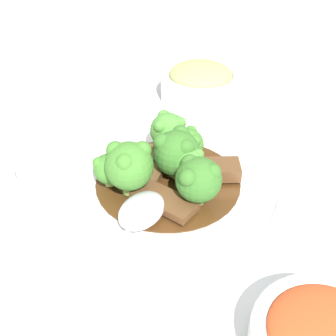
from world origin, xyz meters
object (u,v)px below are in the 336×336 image
object	(u,v)px
broccoli_floret_6	(176,151)
broccoli_floret_5	(129,165)
broccoli_floret_1	(197,180)
serving_spoon	(134,221)
beef_strip_0	(165,201)
broccoli_floret_0	(187,144)
beef_strip_1	(143,154)
beef_strip_3	(137,170)
broccoli_floret_2	(190,164)
main_plate	(168,185)
broccoli_floret_3	(109,168)
beef_strip_2	(217,170)
broccoli_floret_4	(168,130)
side_bowl_appetizer	(200,83)

from	to	relation	value
broccoli_floret_6	broccoli_floret_5	bearing A→B (deg)	-96.36
broccoli_floret_1	broccoli_floret_5	xyz separation A→B (m)	(-0.06, -0.04, 0.01)
serving_spoon	broccoli_floret_6	bearing A→B (deg)	114.37
broccoli_floret_5	broccoli_floret_6	size ratio (longest dim) A/B	1.09
beef_strip_0	broccoli_floret_0	distance (m)	0.08
beef_strip_1	serving_spoon	size ratio (longest dim) A/B	0.27
beef_strip_3	broccoli_floret_5	world-z (taller)	broccoli_floret_5
beef_strip_1	broccoli_floret_1	xyz separation A→B (m)	(0.10, -0.01, 0.02)
broccoli_floret_2	broccoli_floret_5	size ratio (longest dim) A/B	0.73
main_plate	beef_strip_1	xyz separation A→B (m)	(-0.05, 0.00, 0.02)
broccoli_floret_1	broccoli_floret_3	world-z (taller)	broccoli_floret_1
beef_strip_2	serving_spoon	world-z (taller)	beef_strip_2
main_plate	broccoli_floret_6	size ratio (longest dim) A/B	4.75
broccoli_floret_4	serving_spoon	xyz separation A→B (m)	(0.08, -0.11, -0.02)
broccoli_floret_5	side_bowl_appetizer	xyz separation A→B (m)	(-0.13, 0.22, -0.03)
broccoli_floret_0	broccoli_floret_2	world-z (taller)	broccoli_floret_2
broccoli_floret_5	side_bowl_appetizer	world-z (taller)	broccoli_floret_5
beef_strip_2	serving_spoon	xyz separation A→B (m)	(0.01, -0.12, -0.00)
broccoli_floret_6	broccoli_floret_0	bearing A→B (deg)	109.73
beef_strip_2	beef_strip_1	bearing A→B (deg)	-151.00
beef_strip_0	broccoli_floret_2	xyz separation A→B (m)	(-0.01, 0.04, 0.02)
broccoli_floret_1	broccoli_floret_3	size ratio (longest dim) A/B	1.38
main_plate	beef_strip_0	xyz separation A→B (m)	(0.03, -0.03, 0.01)
broccoli_floret_5	serving_spoon	bearing A→B (deg)	-32.08
beef_strip_1	broccoli_floret_2	distance (m)	0.07
broccoli_floret_1	broccoli_floret_4	bearing A→B (deg)	157.57
broccoli_floret_4	beef_strip_3	bearing A→B (deg)	-76.94
broccoli_floret_0	broccoli_floret_4	bearing A→B (deg)	-174.91
broccoli_floret_0	broccoli_floret_1	world-z (taller)	broccoli_floret_1
broccoli_floret_5	beef_strip_0	bearing A→B (deg)	21.94
beef_strip_0	beef_strip_1	world-z (taller)	beef_strip_1
broccoli_floret_1	serving_spoon	bearing A→B (deg)	-99.46
broccoli_floret_3	broccoli_floret_2	bearing A→B (deg)	50.22
broccoli_floret_0	broccoli_floret_5	bearing A→B (deg)	-88.16
broccoli_floret_5	beef_strip_2	bearing A→B (deg)	67.21
beef_strip_2	broccoli_floret_5	size ratio (longest dim) A/B	0.97
beef_strip_1	beef_strip_3	size ratio (longest dim) A/B	0.81
beef_strip_0	broccoli_floret_1	world-z (taller)	broccoli_floret_1
beef_strip_3	broccoli_floret_3	world-z (taller)	broccoli_floret_3
beef_strip_1	broccoli_floret_1	world-z (taller)	broccoli_floret_1
broccoli_floret_2	side_bowl_appetizer	xyz separation A→B (m)	(-0.16, 0.16, -0.02)
broccoli_floret_2	broccoli_floret_4	distance (m)	0.07
beef_strip_1	broccoli_floret_1	distance (m)	0.10
broccoli_floret_0	broccoli_floret_3	xyz separation A→B (m)	(-0.02, -0.09, -0.00)
main_plate	broccoli_floret_1	bearing A→B (deg)	-3.03
beef_strip_1	broccoli_floret_5	distance (m)	0.07
broccoli_floret_3	broccoli_floret_5	world-z (taller)	broccoli_floret_5
beef_strip_1	beef_strip_2	bearing A→B (deg)	29.00
broccoli_floret_5	beef_strip_1	bearing A→B (deg)	129.91
beef_strip_3	broccoli_floret_0	size ratio (longest dim) A/B	1.56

